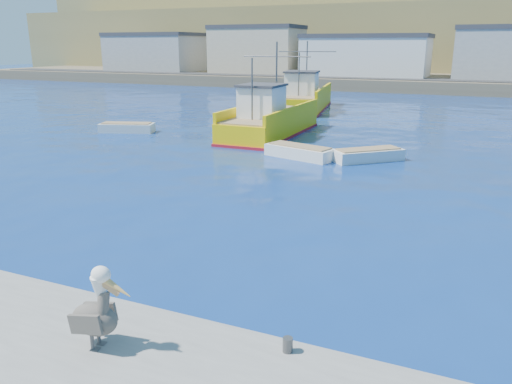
{
  "coord_description": "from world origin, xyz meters",
  "views": [
    {
      "loc": [
        5.78,
        -11.35,
        6.23
      ],
      "look_at": [
        -0.56,
        3.27,
        1.5
      ],
      "focal_mm": 35.0,
      "sensor_mm": 36.0,
      "label": 1
    }
  ],
  "objects_px": {
    "trawler_yellow_a": "(269,121)",
    "trawler_yellow_b": "(304,99)",
    "skiff_left": "(127,128)",
    "skiff_extra": "(368,156)",
    "pelican": "(96,313)",
    "skiff_mid": "(300,153)"
  },
  "relations": [
    {
      "from": "trawler_yellow_b",
      "to": "skiff_extra",
      "type": "relative_size",
      "value": 3.28
    },
    {
      "from": "trawler_yellow_a",
      "to": "skiff_mid",
      "type": "xyz_separation_m",
      "value": [
        4.33,
        -6.04,
        -0.74
      ]
    },
    {
      "from": "trawler_yellow_a",
      "to": "skiff_mid",
      "type": "bearing_deg",
      "value": -54.4
    },
    {
      "from": "trawler_yellow_a",
      "to": "skiff_left",
      "type": "distance_m",
      "value": 10.57
    },
    {
      "from": "skiff_extra",
      "to": "pelican",
      "type": "distance_m",
      "value": 20.78
    },
    {
      "from": "trawler_yellow_b",
      "to": "skiff_extra",
      "type": "distance_m",
      "value": 22.81
    },
    {
      "from": "skiff_extra",
      "to": "pelican",
      "type": "height_order",
      "value": "pelican"
    },
    {
      "from": "skiff_left",
      "to": "skiff_extra",
      "type": "xyz_separation_m",
      "value": [
        18.21,
        -2.4,
        0.0
      ]
    },
    {
      "from": "trawler_yellow_a",
      "to": "pelican",
      "type": "distance_m",
      "value": 26.9
    },
    {
      "from": "trawler_yellow_b",
      "to": "skiff_left",
      "type": "height_order",
      "value": "trawler_yellow_b"
    },
    {
      "from": "trawler_yellow_b",
      "to": "skiff_mid",
      "type": "xyz_separation_m",
      "value": [
        6.71,
        -21.04,
        -0.8
      ]
    },
    {
      "from": "trawler_yellow_b",
      "to": "pelican",
      "type": "height_order",
      "value": "trawler_yellow_b"
    },
    {
      "from": "skiff_left",
      "to": "skiff_mid",
      "type": "bearing_deg",
      "value": -12.39
    },
    {
      "from": "trawler_yellow_b",
      "to": "skiff_extra",
      "type": "xyz_separation_m",
      "value": [
        10.44,
        -20.27,
        -0.81
      ]
    },
    {
      "from": "trawler_yellow_b",
      "to": "trawler_yellow_a",
      "type": "bearing_deg",
      "value": -80.99
    },
    {
      "from": "trawler_yellow_b",
      "to": "skiff_extra",
      "type": "bearing_deg",
      "value": -62.74
    },
    {
      "from": "trawler_yellow_a",
      "to": "skiff_mid",
      "type": "relative_size",
      "value": 2.57
    },
    {
      "from": "skiff_left",
      "to": "skiff_extra",
      "type": "distance_m",
      "value": 18.37
    },
    {
      "from": "skiff_left",
      "to": "pelican",
      "type": "height_order",
      "value": "pelican"
    },
    {
      "from": "trawler_yellow_a",
      "to": "trawler_yellow_b",
      "type": "bearing_deg",
      "value": 99.01
    },
    {
      "from": "trawler_yellow_b",
      "to": "skiff_mid",
      "type": "distance_m",
      "value": 22.1
    },
    {
      "from": "skiff_left",
      "to": "pelican",
      "type": "xyz_separation_m",
      "value": [
        17.06,
        -23.13,
        0.98
      ]
    }
  ]
}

